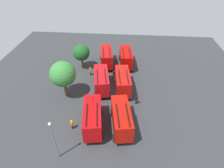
{
  "coord_description": "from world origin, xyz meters",
  "views": [
    {
      "loc": [
        -27.69,
        -2.39,
        22.21
      ],
      "look_at": [
        0.0,
        0.0,
        1.4
      ],
      "focal_mm": 30.18,
      "sensor_mm": 36.0,
      "label": 1
    }
  ],
  "objects_px": {
    "firefighter_2": "(72,124)",
    "firefighter_1": "(114,74)",
    "fire_truck_3": "(93,117)",
    "tree_0": "(63,74)",
    "fire_truck_0": "(121,117)",
    "traffic_cone_0": "(112,76)",
    "fire_truck_4": "(101,80)",
    "tree_1": "(81,53)",
    "fire_truck_2": "(126,57)",
    "fire_truck_5": "(106,57)",
    "firefighter_0": "(91,71)",
    "firefighter_3": "(137,100)",
    "fire_truck_1": "(123,81)",
    "lamppost": "(54,138)",
    "traffic_cone_1": "(86,101)"
  },
  "relations": [
    {
      "from": "fire_truck_1",
      "to": "firefighter_2",
      "type": "relative_size",
      "value": 4.5
    },
    {
      "from": "fire_truck_4",
      "to": "lamppost",
      "type": "distance_m",
      "value": 15.03
    },
    {
      "from": "firefighter_0",
      "to": "firefighter_3",
      "type": "xyz_separation_m",
      "value": [
        -8.02,
        -9.36,
        -0.08
      ]
    },
    {
      "from": "fire_truck_2",
      "to": "firefighter_1",
      "type": "distance_m",
      "value": 5.82
    },
    {
      "from": "fire_truck_0",
      "to": "fire_truck_2",
      "type": "height_order",
      "value": "same"
    },
    {
      "from": "fire_truck_4",
      "to": "traffic_cone_1",
      "type": "relative_size",
      "value": 11.22
    },
    {
      "from": "tree_1",
      "to": "traffic_cone_0",
      "type": "bearing_deg",
      "value": -114.71
    },
    {
      "from": "firefighter_1",
      "to": "fire_truck_0",
      "type": "bearing_deg",
      "value": 178.35
    },
    {
      "from": "firefighter_3",
      "to": "lamppost",
      "type": "distance_m",
      "value": 15.24
    },
    {
      "from": "fire_truck_1",
      "to": "lamppost",
      "type": "distance_m",
      "value": 16.5
    },
    {
      "from": "fire_truck_3",
      "to": "firefighter_1",
      "type": "xyz_separation_m",
      "value": [
        13.01,
        -2.07,
        -1.15
      ]
    },
    {
      "from": "fire_truck_5",
      "to": "firefighter_2",
      "type": "relative_size",
      "value": 4.53
    },
    {
      "from": "fire_truck_4",
      "to": "tree_1",
      "type": "distance_m",
      "value": 9.16
    },
    {
      "from": "firefighter_0",
      "to": "traffic_cone_1",
      "type": "relative_size",
      "value": 2.65
    },
    {
      "from": "fire_truck_2",
      "to": "traffic_cone_0",
      "type": "xyz_separation_m",
      "value": [
        -4.83,
        2.6,
        -1.83
      ]
    },
    {
      "from": "lamppost",
      "to": "fire_truck_0",
      "type": "bearing_deg",
      "value": -54.6
    },
    {
      "from": "fire_truck_3",
      "to": "firefighter_2",
      "type": "relative_size",
      "value": 4.53
    },
    {
      "from": "firefighter_1",
      "to": "tree_0",
      "type": "bearing_deg",
      "value": 116.07
    },
    {
      "from": "firefighter_0",
      "to": "fire_truck_0",
      "type": "bearing_deg",
      "value": -99.08
    },
    {
      "from": "fire_truck_5",
      "to": "tree_0",
      "type": "xyz_separation_m",
      "value": [
        -11.23,
        6.08,
        2.46
      ]
    },
    {
      "from": "fire_truck_0",
      "to": "tree_1",
      "type": "distance_m",
      "value": 18.84
    },
    {
      "from": "firefighter_0",
      "to": "traffic_cone_0",
      "type": "height_order",
      "value": "firefighter_0"
    },
    {
      "from": "tree_1",
      "to": "firefighter_3",
      "type": "bearing_deg",
      "value": -133.01
    },
    {
      "from": "firefighter_1",
      "to": "tree_0",
      "type": "height_order",
      "value": "tree_0"
    },
    {
      "from": "fire_truck_4",
      "to": "firefighter_1",
      "type": "distance_m",
      "value": 4.45
    },
    {
      "from": "fire_truck_4",
      "to": "firefighter_3",
      "type": "bearing_deg",
      "value": -128.55
    },
    {
      "from": "fire_truck_3",
      "to": "fire_truck_5",
      "type": "bearing_deg",
      "value": -8.69
    },
    {
      "from": "fire_truck_3",
      "to": "traffic_cone_1",
      "type": "xyz_separation_m",
      "value": [
        5.34,
        2.26,
        -1.82
      ]
    },
    {
      "from": "firefighter_2",
      "to": "fire_truck_0",
      "type": "bearing_deg",
      "value": -46.38
    },
    {
      "from": "fire_truck_3",
      "to": "fire_truck_2",
      "type": "bearing_deg",
      "value": -21.91
    },
    {
      "from": "firefighter_0",
      "to": "traffic_cone_0",
      "type": "xyz_separation_m",
      "value": [
        -0.3,
        -4.55,
        -0.68
      ]
    },
    {
      "from": "tree_1",
      "to": "lamppost",
      "type": "height_order",
      "value": "lamppost"
    },
    {
      "from": "fire_truck_2",
      "to": "firefighter_0",
      "type": "xyz_separation_m",
      "value": [
        -4.53,
        7.15,
        -1.15
      ]
    },
    {
      "from": "tree_0",
      "to": "traffic_cone_1",
      "type": "height_order",
      "value": "tree_0"
    },
    {
      "from": "fire_truck_0",
      "to": "firefighter_0",
      "type": "relative_size",
      "value": 4.22
    },
    {
      "from": "fire_truck_3",
      "to": "tree_0",
      "type": "bearing_deg",
      "value": 32.74
    },
    {
      "from": "fire_truck_0",
      "to": "traffic_cone_0",
      "type": "distance_m",
      "value": 13.53
    },
    {
      "from": "firefighter_2",
      "to": "fire_truck_5",
      "type": "bearing_deg",
      "value": 27.79
    },
    {
      "from": "firefighter_2",
      "to": "traffic_cone_0",
      "type": "relative_size",
      "value": 2.57
    },
    {
      "from": "fire_truck_1",
      "to": "firefighter_3",
      "type": "relative_size",
      "value": 4.48
    },
    {
      "from": "traffic_cone_1",
      "to": "tree_0",
      "type": "bearing_deg",
      "value": 68.0
    },
    {
      "from": "traffic_cone_1",
      "to": "fire_truck_4",
      "type": "bearing_deg",
      "value": -30.95
    },
    {
      "from": "firefighter_2",
      "to": "firefighter_3",
      "type": "distance_m",
      "value": 11.45
    },
    {
      "from": "fire_truck_4",
      "to": "traffic_cone_1",
      "type": "bearing_deg",
      "value": 138.9
    },
    {
      "from": "fire_truck_5",
      "to": "tree_1",
      "type": "bearing_deg",
      "value": 97.78
    },
    {
      "from": "fire_truck_4",
      "to": "firefighter_0",
      "type": "relative_size",
      "value": 4.23
    },
    {
      "from": "firefighter_2",
      "to": "firefighter_1",
      "type": "bearing_deg",
      "value": 16.39
    },
    {
      "from": "fire_truck_4",
      "to": "traffic_cone_0",
      "type": "relative_size",
      "value": 11.69
    },
    {
      "from": "fire_truck_2",
      "to": "tree_1",
      "type": "relative_size",
      "value": 1.36
    },
    {
      "from": "fire_truck_3",
      "to": "tree_1",
      "type": "distance_m",
      "value": 17.44
    }
  ]
}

